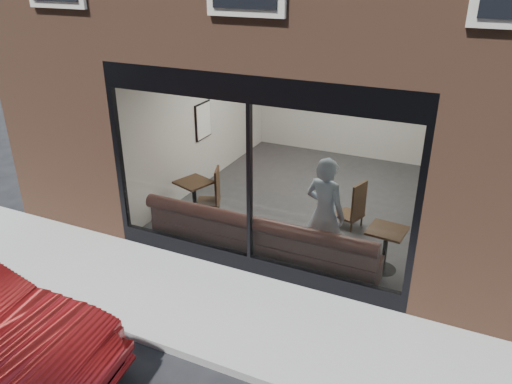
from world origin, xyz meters
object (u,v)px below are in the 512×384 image
at_px(person, 325,214).
at_px(cafe_chair_left, 208,202).
at_px(banquette, 260,248).
at_px(cafe_table_right, 387,231).
at_px(cafe_table_left, 194,182).
at_px(cafe_chair_right, 349,215).

distance_m(person, cafe_chair_left, 2.90).
bearing_deg(banquette, cafe_chair_left, 145.39).
bearing_deg(person, cafe_chair_left, -2.90).
relative_size(person, cafe_table_right, 3.34).
relative_size(banquette, cafe_table_left, 6.71).
relative_size(person, cafe_table_left, 3.21).
height_order(cafe_table_right, cafe_chair_left, cafe_table_right).
bearing_deg(person, cafe_table_left, 3.04).
distance_m(banquette, cafe_chair_right, 2.05).
bearing_deg(cafe_chair_left, cafe_table_left, 39.22).
distance_m(person, cafe_chair_right, 1.66).
relative_size(cafe_chair_left, cafe_chair_right, 1.00).
height_order(person, cafe_chair_right, person).
bearing_deg(cafe_chair_right, cafe_table_left, 35.24).
xyz_separation_m(banquette, cafe_chair_left, (-1.67, 1.15, 0.01)).
height_order(cafe_table_left, cafe_chair_left, cafe_table_left).
bearing_deg(cafe_table_left, person, -12.30).
bearing_deg(cafe_table_left, cafe_chair_right, 17.09).
height_order(banquette, cafe_chair_right, banquette).
height_order(person, cafe_table_right, person).
relative_size(person, cafe_chair_right, 4.28).
distance_m(banquette, cafe_table_left, 2.09).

